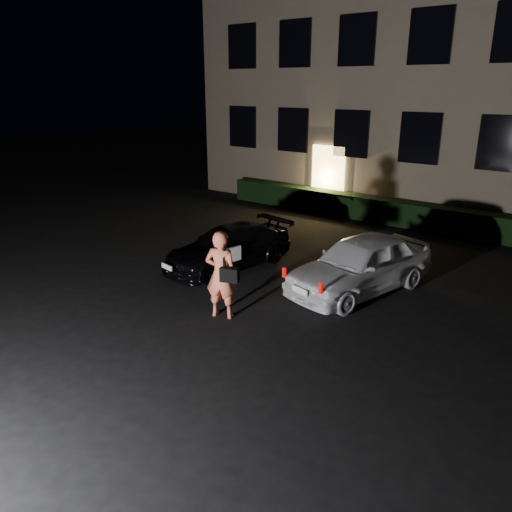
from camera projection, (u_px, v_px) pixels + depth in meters
The scene contains 6 objects.
ground at pixel (200, 340), 9.80m from camera, with size 80.00×80.00×0.00m, color black.
building at pixel (467, 50), 19.04m from camera, with size 20.00×8.11×12.00m.
hedge at pixel (407, 214), 17.51m from camera, with size 15.00×0.70×0.85m, color black.
sedan at pixel (229, 247), 13.55m from camera, with size 2.16×4.03×1.11m.
hatch at pixel (361, 264), 11.91m from camera, with size 2.54×4.30×1.37m.
man at pixel (221, 274), 10.48m from camera, with size 0.89×0.67×1.92m.
Camera 1 is at (6.22, -6.22, 4.76)m, focal length 35.00 mm.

